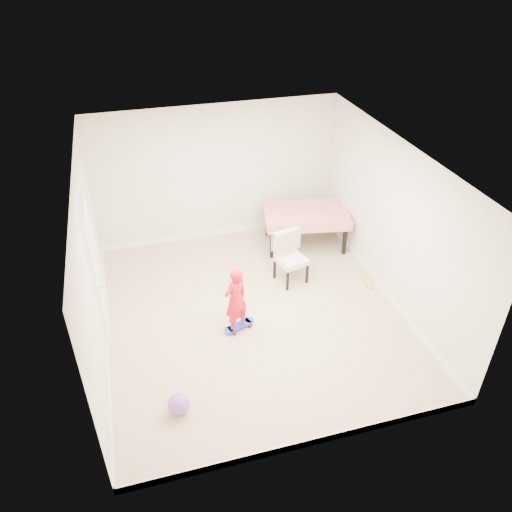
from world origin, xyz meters
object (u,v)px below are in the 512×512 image
object	(u,v)px
child	(236,301)
balloon	(179,404)
dining_chair	(291,258)
skateboard	(239,327)
dining_table	(305,228)

from	to	relation	value
child	balloon	distance (m)	1.72
dining_chair	skateboard	xyz separation A→B (m)	(-1.15, -0.96, -0.41)
dining_table	dining_chair	size ratio (longest dim) A/B	1.69
dining_chair	balloon	xyz separation A→B (m)	(-2.26, -2.25, -0.31)
skateboard	dining_chair	bearing A→B (deg)	19.38
child	balloon	xyz separation A→B (m)	(-1.06, -1.28, -0.41)
balloon	child	bearing A→B (deg)	50.38
dining_chair	dining_table	bearing A→B (deg)	43.36
dining_chair	balloon	bearing A→B (deg)	-150.14
dining_table	dining_chair	world-z (taller)	dining_chair
skateboard	balloon	bearing A→B (deg)	-151.10
dining_chair	child	xyz separation A→B (m)	(-1.20, -0.97, 0.10)
skateboard	dining_table	bearing A→B (deg)	27.69
dining_table	child	world-z (taller)	child
child	skateboard	bearing A→B (deg)	165.33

